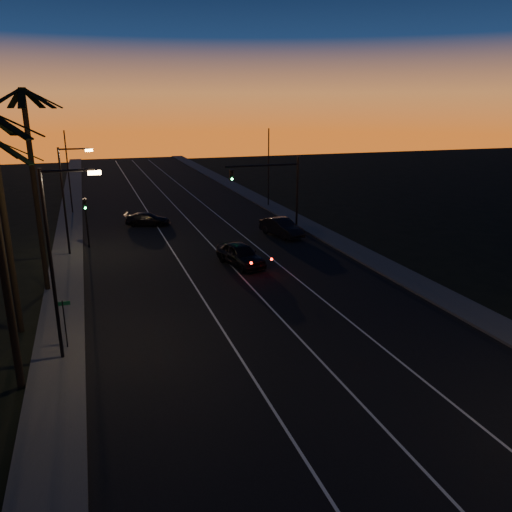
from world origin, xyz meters
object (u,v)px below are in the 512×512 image
object	(u,v)px
signal_mast	(274,182)
lead_car	(241,254)
right_car	(281,227)
cross_car	(148,219)

from	to	relation	value
signal_mast	lead_car	world-z (taller)	signal_mast
signal_mast	right_car	size ratio (longest dim) A/B	1.36
right_car	cross_car	world-z (taller)	right_car
signal_mast	cross_car	world-z (taller)	signal_mast
lead_car	right_car	xyz separation A→B (m)	(6.11, 7.16, -0.03)
signal_mast	right_car	world-z (taller)	signal_mast
cross_car	signal_mast	bearing A→B (deg)	-31.04
signal_mast	right_car	distance (m)	4.29
signal_mast	cross_car	distance (m)	13.40
lead_car	cross_car	size ratio (longest dim) A/B	1.22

